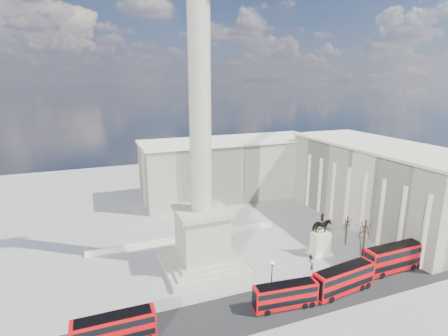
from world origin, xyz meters
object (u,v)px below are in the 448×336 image
(nelsons_column, at_px, (201,198))
(pedestrian_standing, at_px, (374,253))
(pedestrian_crossing, at_px, (311,258))
(red_bus_d, at_px, (395,257))
(red_bus_b, at_px, (286,295))
(victorian_lamp, at_px, (272,277))
(pedestrian_walking, at_px, (312,267))
(red_bus_a, at_px, (115,329))
(red_bus_c, at_px, (344,279))
(equestrian_statue, at_px, (321,240))

(nelsons_column, distance_m, pedestrian_standing, 34.84)
(pedestrian_standing, bearing_deg, pedestrian_crossing, -15.00)
(nelsons_column, height_order, red_bus_d, nelsons_column)
(red_bus_b, height_order, victorian_lamp, victorian_lamp)
(pedestrian_walking, bearing_deg, red_bus_a, -156.47)
(red_bus_c, bearing_deg, pedestrian_walking, 90.60)
(red_bus_c, height_order, victorian_lamp, victorian_lamp)
(red_bus_d, height_order, pedestrian_walking, red_bus_d)
(red_bus_a, height_order, pedestrian_crossing, red_bus_a)
(red_bus_b, distance_m, pedestrian_walking, 12.02)
(equestrian_statue, height_order, pedestrian_walking, equestrian_statue)
(red_bus_c, xyz_separation_m, red_bus_d, (12.77, 2.13, 0.20))
(victorian_lamp, bearing_deg, pedestrian_crossing, 31.12)
(red_bus_c, height_order, pedestrian_standing, red_bus_c)
(red_bus_b, bearing_deg, pedestrian_standing, 23.34)
(victorian_lamp, distance_m, equestrian_statue, 18.27)
(nelsons_column, bearing_deg, red_bus_d, -24.23)
(red_bus_d, bearing_deg, nelsons_column, 154.71)
(victorian_lamp, distance_m, pedestrian_crossing, 14.77)
(pedestrian_crossing, bearing_deg, pedestrian_standing, -125.98)
(victorian_lamp, bearing_deg, red_bus_a, -177.19)
(victorian_lamp, bearing_deg, red_bus_d, -0.70)
(red_bus_c, bearing_deg, red_bus_a, 170.88)
(victorian_lamp, bearing_deg, pedestrian_walking, 23.55)
(red_bus_c, relative_size, red_bus_d, 0.94)
(equestrian_statue, height_order, pedestrian_standing, equestrian_statue)
(pedestrian_crossing, bearing_deg, equestrian_statue, -86.09)
(nelsons_column, xyz_separation_m, equestrian_statue, (22.33, -4.34, -9.95))
(nelsons_column, height_order, pedestrian_standing, nelsons_column)
(red_bus_a, xyz_separation_m, red_bus_d, (47.23, 0.83, 0.34))
(victorian_lamp, relative_size, pedestrian_walking, 4.02)
(victorian_lamp, bearing_deg, nelsons_column, 115.90)
(pedestrian_standing, xyz_separation_m, pedestrian_crossing, (-12.49, 2.50, 0.05))
(pedestrian_walking, bearing_deg, red_bus_b, -129.67)
(nelsons_column, xyz_separation_m, victorian_lamp, (6.62, -13.63, -9.05))
(nelsons_column, xyz_separation_m, pedestrian_crossing, (19.00, -6.16, -12.09))
(pedestrian_crossing, bearing_deg, red_bus_a, 79.02)
(red_bus_b, bearing_deg, nelsons_column, 121.37)
(pedestrian_crossing, bearing_deg, pedestrian_walking, 123.78)
(red_bus_d, relative_size, pedestrian_standing, 7.71)
(red_bus_c, bearing_deg, pedestrian_crossing, 78.41)
(nelsons_column, xyz_separation_m, red_bus_a, (-16.27, -14.76, -10.74))
(pedestrian_walking, bearing_deg, red_bus_c, -68.68)
(red_bus_d, height_order, equestrian_statue, equestrian_statue)
(red_bus_b, height_order, red_bus_d, red_bus_d)
(equestrian_statue, xyz_separation_m, pedestrian_standing, (9.16, -4.31, -2.20))
(red_bus_d, bearing_deg, red_bus_a, 179.94)
(equestrian_statue, bearing_deg, nelsons_column, 168.99)
(red_bus_d, distance_m, victorian_lamp, 24.38)
(pedestrian_walking, relative_size, pedestrian_standing, 1.06)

